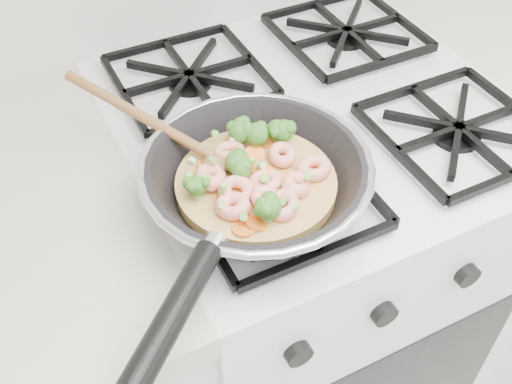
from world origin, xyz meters
name	(u,v)px	position (x,y,z in m)	size (l,w,h in m)	color
stove	(301,279)	(0.00, 1.70, 0.46)	(0.60, 0.60, 0.92)	white
skillet	(254,179)	(-0.18, 1.55, 0.96)	(0.39, 0.47, 0.09)	black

